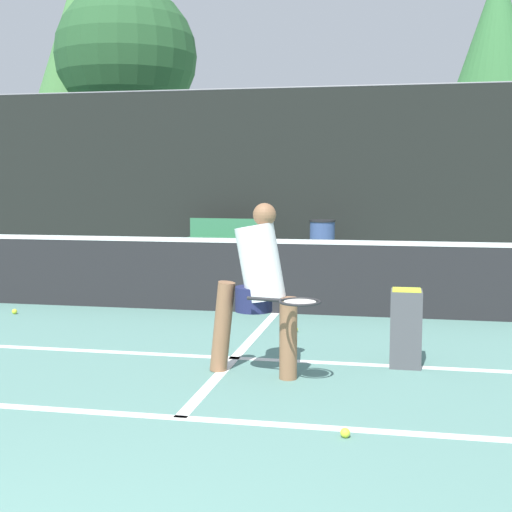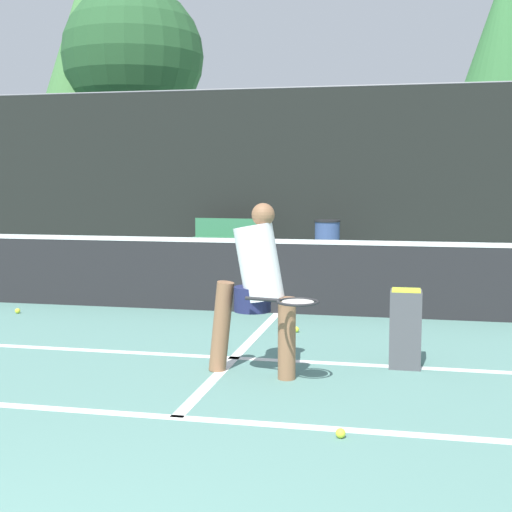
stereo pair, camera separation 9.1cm
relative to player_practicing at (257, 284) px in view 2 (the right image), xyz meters
name	(u,v)px [view 2 (the right image)]	position (x,y,z in m)	size (l,w,h in m)	color
court_baseline_near	(176,417)	(-0.34, -1.20, -0.80)	(11.00, 0.10, 0.01)	white
court_service_line	(234,358)	(-0.34, 0.54, -0.80)	(8.25, 0.10, 0.01)	white
court_center_mark	(241,351)	(-0.34, 0.84, -0.80)	(0.10, 4.08, 0.01)	white
net	(278,273)	(-0.34, 2.88, -0.29)	(11.09, 0.09, 1.07)	slate
fence_back	(333,173)	(-0.34, 9.48, 1.02)	(24.00, 0.06, 3.67)	black
player_practicing	(257,284)	(0.00, 0.00, 0.00)	(1.08, 0.72, 1.50)	#8C6042
tennis_ball_scattered_0	(296,329)	(0.07, 1.80, -0.77)	(0.07, 0.07, 0.07)	#D1E033
tennis_ball_scattered_3	(341,433)	(0.85, -1.36, -0.77)	(0.07, 0.07, 0.07)	#D1E033
tennis_ball_scattered_5	(18,311)	(-3.57, 2.18, -0.77)	(0.07, 0.07, 0.07)	#D1E033
ball_hopper	(405,327)	(1.26, 0.56, -0.43)	(0.28, 0.28, 0.71)	#4C4C51
courtside_bench	(230,237)	(-2.43, 8.75, -0.33)	(1.67, 0.48, 0.86)	#33724C
trash_bin	(327,241)	(-0.35, 8.65, -0.37)	(0.53, 0.53, 0.86)	#384C7F
parked_car	(220,218)	(-3.85, 13.26, -0.18)	(1.88, 4.51, 1.48)	silver
tree_west	(133,57)	(-7.14, 15.32, 4.65)	(4.34, 4.34, 7.64)	brown
tree_mid	(504,44)	(4.05, 17.63, 5.03)	(3.10, 3.10, 8.27)	brown
tree_east	(85,49)	(-8.78, 15.41, 4.96)	(3.07, 3.07, 8.17)	brown
building_far	(367,157)	(-0.34, 22.52, 1.77)	(36.00, 2.40, 5.15)	beige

